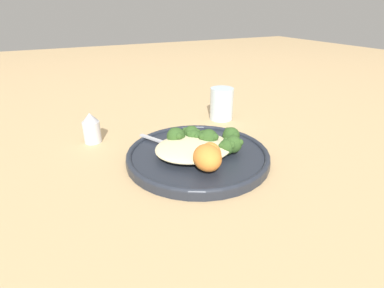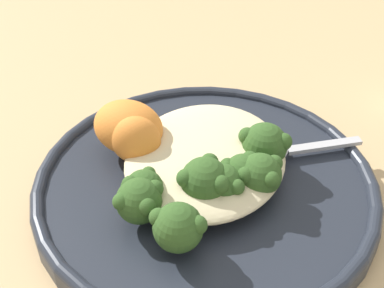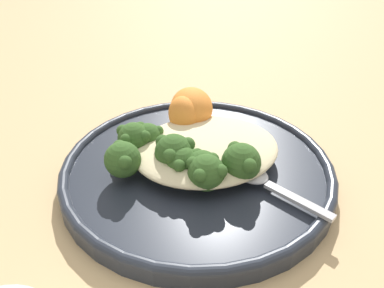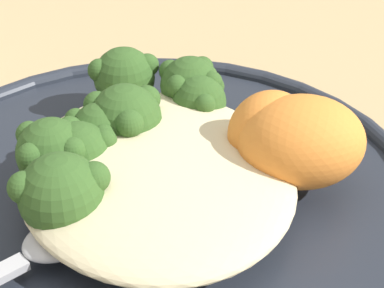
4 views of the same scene
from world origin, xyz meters
name	(u,v)px [view 1 (image 1 of 4)]	position (x,y,z in m)	size (l,w,h in m)	color
ground_plane	(189,157)	(0.00, 0.00, 0.00)	(4.00, 4.00, 0.00)	tan
plate	(198,155)	(0.01, -0.02, 0.01)	(0.30, 0.30, 0.02)	#232833
quinoa_mound	(194,147)	(0.00, -0.02, 0.03)	(0.16, 0.14, 0.02)	beige
broccoli_stalk_0	(220,149)	(0.04, -0.06, 0.04)	(0.09, 0.05, 0.03)	#9EBC66
broccoli_stalk_1	(228,146)	(0.06, -0.06, 0.04)	(0.10, 0.04, 0.04)	#9EBC66
broccoli_stalk_2	(226,139)	(0.08, -0.02, 0.04)	(0.12, 0.05, 0.04)	#9EBC66
broccoli_stalk_3	(207,140)	(0.03, -0.02, 0.04)	(0.09, 0.07, 0.04)	#9EBC66
broccoli_stalk_4	(202,141)	(0.03, -0.01, 0.04)	(0.07, 0.08, 0.03)	#9EBC66
broccoli_stalk_5	(194,141)	(0.01, 0.00, 0.04)	(0.05, 0.09, 0.03)	#9EBC66
broccoli_stalk_6	(192,137)	(0.01, 0.01, 0.04)	(0.06, 0.12, 0.04)	#9EBC66
broccoli_stalk_7	(179,139)	(-0.02, 0.02, 0.04)	(0.05, 0.11, 0.04)	#9EBC66
sweet_potato_chunk_0	(211,154)	(0.01, -0.08, 0.04)	(0.04, 0.04, 0.05)	orange
sweet_potato_chunk_1	(207,158)	(-0.01, -0.10, 0.05)	(0.06, 0.05, 0.05)	orange
spoon	(167,143)	(-0.03, 0.04, 0.03)	(0.07, 0.11, 0.01)	#B7B7BC
water_glass	(222,104)	(0.19, 0.17, 0.04)	(0.06, 0.06, 0.09)	silver
salt_shaker	(91,128)	(-0.17, 0.17, 0.04)	(0.04, 0.04, 0.07)	silver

